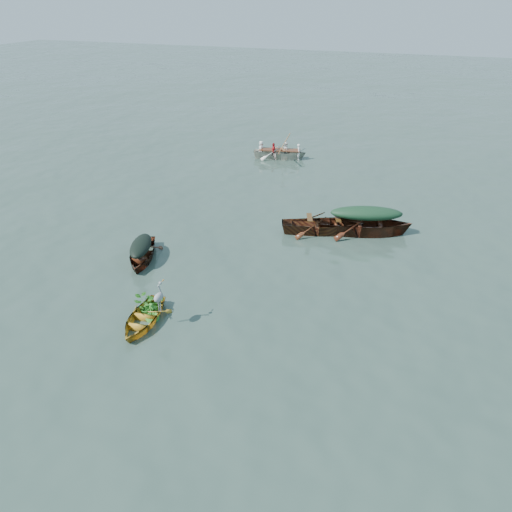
# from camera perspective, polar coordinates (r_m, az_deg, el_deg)

# --- Properties ---
(ground) EXTENTS (140.00, 140.00, 0.00)m
(ground) POSITION_cam_1_polar(r_m,az_deg,el_deg) (16.60, -1.36, -3.13)
(ground) COLOR #354A41
(ground) RESTS_ON ground
(yellow_dinghy) EXTENTS (1.55, 2.94, 0.73)m
(yellow_dinghy) POSITION_cam_1_polar(r_m,az_deg,el_deg) (15.08, -12.75, -7.53)
(yellow_dinghy) COLOR gold
(yellow_dinghy) RESTS_ON ground
(dark_covered_boat) EXTENTS (2.35, 3.59, 0.82)m
(dark_covered_boat) POSITION_cam_1_polar(r_m,az_deg,el_deg) (18.49, -12.85, -0.39)
(dark_covered_boat) COLOR #502A12
(dark_covered_boat) RESTS_ON ground
(green_tarp_boat) EXTENTS (5.34, 2.99, 1.24)m
(green_tarp_boat) POSITION_cam_1_polar(r_m,az_deg,el_deg) (20.39, 12.26, 2.48)
(green_tarp_boat) COLOR #522413
(green_tarp_boat) RESTS_ON ground
(open_wooden_boat) EXTENTS (4.78, 2.80, 1.08)m
(open_wooden_boat) POSITION_cam_1_polar(r_m,az_deg,el_deg) (20.20, 7.61, 2.65)
(open_wooden_boat) COLOR brown
(open_wooden_boat) RESTS_ON ground
(rowed_boat) EXTENTS (4.40, 2.14, 1.00)m
(rowed_boat) POSITION_cam_1_polar(r_m,az_deg,el_deg) (29.32, 2.73, 11.07)
(rowed_boat) COLOR white
(rowed_boat) RESTS_ON ground
(dark_tarp_cover) EXTENTS (1.29, 1.97, 0.40)m
(dark_tarp_cover) POSITION_cam_1_polar(r_m,az_deg,el_deg) (18.21, -13.05, 1.29)
(dark_tarp_cover) COLOR black
(dark_tarp_cover) RESTS_ON dark_covered_boat
(green_tarp_cover) EXTENTS (2.94, 1.64, 0.52)m
(green_tarp_cover) POSITION_cam_1_polar(r_m,az_deg,el_deg) (20.03, 12.51, 4.74)
(green_tarp_cover) COLOR #14321B
(green_tarp_cover) RESTS_ON green_tarp_boat
(thwart_benches) EXTENTS (2.44, 1.54, 0.04)m
(thwart_benches) POSITION_cam_1_polar(r_m,az_deg,el_deg) (19.97, 7.71, 4.10)
(thwart_benches) COLOR #452A10
(thwart_benches) RESTS_ON open_wooden_boat
(heron) EXTENTS (0.33, 0.43, 0.92)m
(heron) POSITION_cam_1_polar(r_m,az_deg,el_deg) (14.44, -11.03, -5.11)
(heron) COLOR #9CA0A4
(heron) RESTS_ON yellow_dinghy
(dinghy_weeds) EXTENTS (0.81, 0.98, 0.60)m
(dinghy_weeds) POSITION_cam_1_polar(r_m,az_deg,el_deg) (15.11, -12.05, -4.32)
(dinghy_weeds) COLOR #27741E
(dinghy_weeds) RESTS_ON yellow_dinghy
(rowers) EXTENTS (3.13, 1.75, 0.76)m
(rowers) POSITION_cam_1_polar(r_m,az_deg,el_deg) (29.07, 2.77, 12.72)
(rowers) COLOR silver
(rowers) RESTS_ON rowed_boat
(oars) EXTENTS (1.14, 2.67, 0.06)m
(oars) POSITION_cam_1_polar(r_m,az_deg,el_deg) (29.17, 2.75, 12.06)
(oars) COLOR #8E5D36
(oars) RESTS_ON rowed_boat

